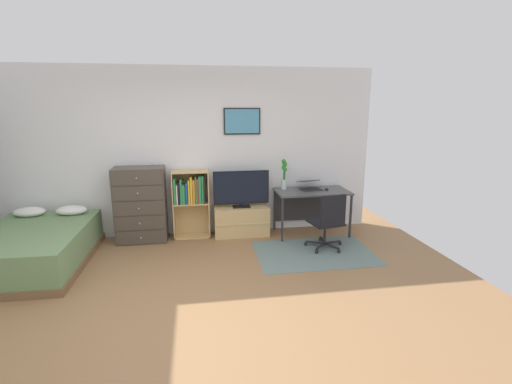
{
  "coord_description": "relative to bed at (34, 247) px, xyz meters",
  "views": [
    {
      "loc": [
        0.13,
        -3.65,
        2.12
      ],
      "look_at": [
        0.97,
        1.5,
        0.88
      ],
      "focal_mm": 26.09,
      "sensor_mm": 36.0,
      "label": 1
    }
  ],
  "objects": [
    {
      "name": "office_chair",
      "position": [
        4.07,
        -0.1,
        0.2
      ],
      "size": [
        0.58,
        0.57,
        0.86
      ],
      "rotation": [
        0.0,
        0.0,
        0.2
      ],
      "color": "#232326",
      "rests_on": "ground_plane"
    },
    {
      "name": "area_rug",
      "position": [
        3.84,
        -0.19,
        -0.25
      ],
      "size": [
        1.7,
        1.2,
        0.01
      ],
      "primitive_type": "cube",
      "color": "slate",
      "rests_on": "ground_plane"
    },
    {
      "name": "bookshelf",
      "position": [
        2.07,
        0.8,
        0.41
      ],
      "size": [
        0.58,
        0.3,
        1.09
      ],
      "color": "tan",
      "rests_on": "ground_plane"
    },
    {
      "name": "bamboo_vase",
      "position": [
        3.61,
        0.82,
        0.74
      ],
      "size": [
        0.09,
        0.11,
        0.5
      ],
      "color": "silver",
      "rests_on": "desk"
    },
    {
      "name": "ground_plane",
      "position": [
        2.05,
        -1.41,
        -0.26
      ],
      "size": [
        7.2,
        7.2,
        0.0
      ],
      "primitive_type": "plane",
      "color": "#936B44"
    },
    {
      "name": "bed",
      "position": [
        0.0,
        0.0,
        0.0
      ],
      "size": [
        1.37,
        1.94,
        0.63
      ],
      "rotation": [
        0.0,
        0.0,
        -0.01
      ],
      "color": "brown",
      "rests_on": "ground_plane"
    },
    {
      "name": "dresser",
      "position": [
        1.3,
        0.74,
        0.33
      ],
      "size": [
        0.77,
        0.46,
        1.18
      ],
      "color": "#4C4238",
      "rests_on": "ground_plane"
    },
    {
      "name": "computer_mouse",
      "position": [
        4.29,
        0.63,
        0.5
      ],
      "size": [
        0.06,
        0.1,
        0.03
      ],
      "primitive_type": "ellipsoid",
      "color": "#262628",
      "rests_on": "desk"
    },
    {
      "name": "television",
      "position": [
        2.88,
        0.74,
        0.53
      ],
      "size": [
        0.9,
        0.16,
        0.6
      ],
      "color": "black",
      "rests_on": "tv_stand"
    },
    {
      "name": "laptop",
      "position": [
        4.03,
        0.75,
        0.54
      ],
      "size": [
        0.39,
        0.41,
        0.15
      ],
      "rotation": [
        0.0,
        0.0,
        0.13
      ],
      "color": "#333338",
      "rests_on": "desk"
    },
    {
      "name": "wall_back_with_posters",
      "position": [
        2.06,
        1.02,
        1.1
      ],
      "size": [
        6.12,
        0.09,
        2.7
      ],
      "color": "white",
      "rests_on": "ground_plane"
    },
    {
      "name": "desk",
      "position": [
        4.04,
        0.72,
        0.35
      ],
      "size": [
        1.18,
        0.65,
        0.74
      ],
      "color": "#4C4C4F",
      "rests_on": "ground_plane"
    },
    {
      "name": "tv_stand",
      "position": [
        2.88,
        0.76,
        -0.02
      ],
      "size": [
        0.89,
        0.41,
        0.48
      ],
      "color": "tan",
      "rests_on": "ground_plane"
    }
  ]
}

